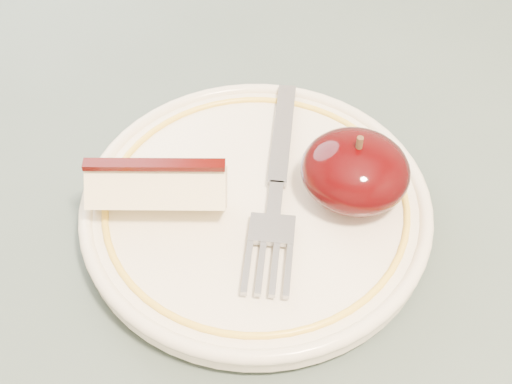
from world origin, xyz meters
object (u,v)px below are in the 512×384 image
(table, at_px, (125,321))
(fork, at_px, (277,185))
(plate, at_px, (256,207))
(apple_half, at_px, (355,171))

(table, distance_m, fork, 0.16)
(table, xyz_separation_m, plate, (0.08, 0.05, 0.10))
(table, xyz_separation_m, apple_half, (0.14, 0.08, 0.13))
(table, relative_size, plate, 4.13)
(table, relative_size, fork, 5.24)
(table, xyz_separation_m, fork, (0.09, 0.06, 0.11))
(plate, bearing_deg, apple_half, 25.91)
(plate, xyz_separation_m, fork, (0.01, 0.01, 0.01))
(plate, height_order, apple_half, apple_half)
(plate, distance_m, apple_half, 0.07)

